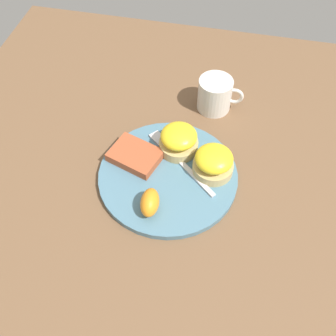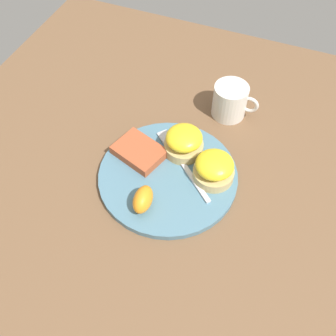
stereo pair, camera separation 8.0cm
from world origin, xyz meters
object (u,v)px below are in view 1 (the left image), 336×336
object	(u,v)px
orange_wedge	(150,202)
cup	(215,95)
fork	(178,158)
hashbrown_patty	(135,155)
sandwich_benedict_left	(214,162)
sandwich_benedict_right	(179,140)

from	to	relation	value
orange_wedge	cup	xyz separation A→B (m)	(0.08, 0.32, 0.00)
orange_wedge	fork	distance (m)	0.14
fork	cup	bearing A→B (deg)	74.41
hashbrown_patty	sandwich_benedict_left	bearing A→B (deg)	0.84
cup	fork	bearing A→B (deg)	-105.59
sandwich_benedict_left	sandwich_benedict_right	size ratio (longest dim) A/B	1.00
sandwich_benedict_right	orange_wedge	xyz separation A→B (m)	(-0.02, -0.16, -0.01)
sandwich_benedict_left	sandwich_benedict_right	distance (m)	0.09
sandwich_benedict_left	cup	bearing A→B (deg)	97.09
hashbrown_patty	cup	size ratio (longest dim) A/B	0.96
sandwich_benedict_right	cup	bearing A→B (deg)	70.55
sandwich_benedict_right	cup	world-z (taller)	cup
hashbrown_patty	cup	world-z (taller)	cup
sandwich_benedict_left	cup	size ratio (longest dim) A/B	0.79
sandwich_benedict_right	sandwich_benedict_left	bearing A→B (deg)	-28.31
orange_wedge	fork	size ratio (longest dim) A/B	0.36
orange_wedge	sandwich_benedict_left	bearing A→B (deg)	47.97
hashbrown_patty	orange_wedge	world-z (taller)	orange_wedge
sandwich_benedict_left	cup	distance (m)	0.20
sandwich_benedict_right	fork	bearing A→B (deg)	-82.51
sandwich_benedict_right	cup	size ratio (longest dim) A/B	0.79
sandwich_benedict_left	hashbrown_patty	size ratio (longest dim) A/B	0.82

